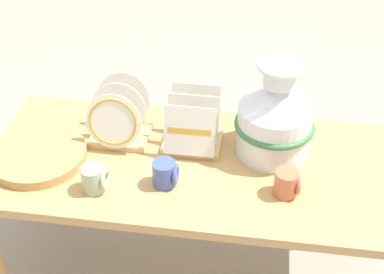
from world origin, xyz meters
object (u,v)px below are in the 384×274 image
(dish_rack_round_plates, at_px, (119,122))
(mug_sage_glaze, at_px, (95,179))
(wicker_charger_stack, at_px, (39,155))
(dish_rack_square_plates, at_px, (192,131))
(mug_cobalt_glaze, at_px, (165,174))
(mug_terracotta_glaze, at_px, (287,183))
(ceramic_vase, at_px, (275,117))

(dish_rack_round_plates, distance_m, mug_sage_glaze, 0.28)
(wicker_charger_stack, height_order, mug_sage_glaze, mug_sage_glaze)
(dish_rack_square_plates, xyz_separation_m, wicker_charger_stack, (-0.53, -0.16, -0.04))
(mug_cobalt_glaze, relative_size, mug_terracotta_glaze, 1.00)
(wicker_charger_stack, xyz_separation_m, mug_cobalt_glaze, (0.47, -0.06, 0.03))
(wicker_charger_stack, relative_size, mug_sage_glaze, 3.72)
(dish_rack_round_plates, distance_m, dish_rack_square_plates, 0.27)
(ceramic_vase, bearing_deg, mug_terracotta_glaze, -76.28)
(ceramic_vase, bearing_deg, mug_cobalt_glaze, -146.37)
(dish_rack_round_plates, bearing_deg, ceramic_vase, 1.05)
(mug_terracotta_glaze, bearing_deg, dish_rack_round_plates, 161.05)
(wicker_charger_stack, distance_m, mug_cobalt_glaze, 0.48)
(wicker_charger_stack, bearing_deg, mug_cobalt_glaze, -7.80)
(ceramic_vase, distance_m, mug_terracotta_glaze, 0.25)
(ceramic_vase, xyz_separation_m, dish_rack_square_plates, (-0.29, -0.00, -0.09))
(dish_rack_round_plates, bearing_deg, mug_sage_glaze, -92.31)
(mug_cobalt_glaze, height_order, mug_sage_glaze, same)
(mug_sage_glaze, bearing_deg, dish_rack_round_plates, 87.69)
(dish_rack_round_plates, distance_m, mug_terracotta_glaze, 0.65)
(dish_rack_square_plates, bearing_deg, mug_sage_glaze, -134.48)
(dish_rack_square_plates, height_order, mug_terracotta_glaze, dish_rack_square_plates)
(dish_rack_round_plates, relative_size, mug_cobalt_glaze, 2.44)
(wicker_charger_stack, relative_size, mug_terracotta_glaze, 3.72)
(mug_sage_glaze, relative_size, mug_terracotta_glaze, 1.00)
(dish_rack_square_plates, distance_m, mug_sage_glaze, 0.40)
(dish_rack_round_plates, xyz_separation_m, wicker_charger_stack, (-0.26, -0.16, -0.06))
(dish_rack_round_plates, height_order, wicker_charger_stack, dish_rack_round_plates)
(dish_rack_round_plates, relative_size, mug_terracotta_glaze, 2.44)
(ceramic_vase, distance_m, wicker_charger_stack, 0.85)
(dish_rack_square_plates, height_order, mug_sage_glaze, dish_rack_square_plates)
(dish_rack_square_plates, xyz_separation_m, mug_sage_glaze, (-0.28, -0.29, -0.01))
(dish_rack_square_plates, distance_m, wicker_charger_stack, 0.56)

